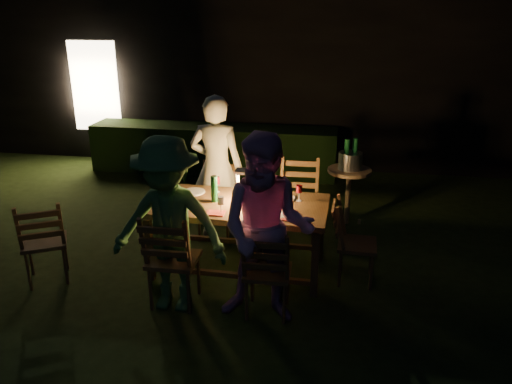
% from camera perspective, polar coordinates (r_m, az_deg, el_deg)
% --- Properties ---
extents(garden_envelope, '(40.00, 40.00, 3.20)m').
position_cam_1_polar(garden_envelope, '(10.66, 0.87, 14.32)').
color(garden_envelope, black).
rests_on(garden_envelope, ground).
extents(dining_table, '(1.89, 0.97, 0.78)m').
position_cam_1_polar(dining_table, '(5.23, -2.09, -2.05)').
color(dining_table, '#55361C').
rests_on(dining_table, ground).
extents(chair_near_left, '(0.45, 0.49, 1.01)m').
position_cam_1_polar(chair_near_left, '(4.86, -9.35, -9.35)').
color(chair_near_left, '#55361C').
rests_on(chair_near_left, ground).
extents(chair_near_right, '(0.43, 0.46, 0.94)m').
position_cam_1_polar(chair_near_right, '(4.66, 1.30, -10.75)').
color(chair_near_right, '#55361C').
rests_on(chair_near_right, ground).
extents(chair_far_left, '(0.43, 0.46, 0.96)m').
position_cam_1_polar(chair_far_left, '(6.18, -4.50, -2.60)').
color(chair_far_left, '#55361C').
rests_on(chair_far_left, ground).
extents(chair_far_right, '(0.48, 0.51, 1.05)m').
position_cam_1_polar(chair_far_right, '(6.00, 4.75, -3.06)').
color(chair_far_right, '#55361C').
rests_on(chair_far_right, ground).
extents(chair_end, '(0.45, 0.42, 0.91)m').
position_cam_1_polar(chair_end, '(5.29, 11.18, -7.24)').
color(chair_end, '#55361C').
rests_on(chair_end, ground).
extents(chair_spare, '(0.60, 0.61, 0.96)m').
position_cam_1_polar(chair_spare, '(5.62, -22.83, -6.71)').
color(chair_spare, '#55361C').
rests_on(chair_spare, ground).
extents(person_house_side, '(0.65, 0.44, 1.76)m').
position_cam_1_polar(person_house_side, '(6.02, -4.52, 2.78)').
color(person_house_side, beige).
rests_on(person_house_side, ground).
extents(person_opp_right, '(0.86, 0.68, 1.74)m').
position_cam_1_polar(person_opp_right, '(4.34, 1.23, -4.44)').
color(person_opp_right, '#C185B5').
rests_on(person_opp_right, ground).
extents(person_opp_left, '(1.09, 0.64, 1.67)m').
position_cam_1_polar(person_opp_left, '(4.58, -9.95, -3.87)').
color(person_opp_left, '#396C36').
rests_on(person_opp_left, ground).
extents(lantern, '(0.16, 0.16, 0.35)m').
position_cam_1_polar(lantern, '(5.18, -1.46, 0.51)').
color(lantern, white).
rests_on(lantern, dining_table).
extents(plate_far_left, '(0.25, 0.25, 0.01)m').
position_cam_1_polar(plate_far_left, '(5.54, -7.13, 0.04)').
color(plate_far_left, white).
rests_on(plate_far_left, dining_table).
extents(plate_near_left, '(0.25, 0.25, 0.01)m').
position_cam_1_polar(plate_near_left, '(5.15, -8.63, -1.63)').
color(plate_near_left, white).
rests_on(plate_near_left, dining_table).
extents(plate_far_right, '(0.25, 0.25, 0.01)m').
position_cam_1_polar(plate_far_right, '(5.33, 3.16, -0.68)').
color(plate_far_right, white).
rests_on(plate_far_right, dining_table).
extents(plate_near_right, '(0.25, 0.25, 0.01)m').
position_cam_1_polar(plate_near_right, '(4.92, 2.43, -2.48)').
color(plate_near_right, white).
rests_on(plate_near_right, dining_table).
extents(wineglass_a, '(0.06, 0.06, 0.18)m').
position_cam_1_polar(wineglass_a, '(5.50, -4.50, 0.86)').
color(wineglass_a, '#59070F').
rests_on(wineglass_a, dining_table).
extents(wineglass_b, '(0.06, 0.06, 0.18)m').
position_cam_1_polar(wineglass_b, '(5.27, -10.06, -0.28)').
color(wineglass_b, '#59070F').
rests_on(wineglass_b, dining_table).
extents(wineglass_c, '(0.06, 0.06, 0.18)m').
position_cam_1_polar(wineglass_c, '(4.86, 0.59, -1.75)').
color(wineglass_c, '#59070F').
rests_on(wineglass_c, dining_table).
extents(wineglass_d, '(0.06, 0.06, 0.18)m').
position_cam_1_polar(wineglass_d, '(5.24, 4.95, -0.14)').
color(wineglass_d, '#59070F').
rests_on(wineglass_d, dining_table).
extents(wineglass_e, '(0.06, 0.06, 0.18)m').
position_cam_1_polar(wineglass_e, '(4.92, -4.04, -1.49)').
color(wineglass_e, silver).
rests_on(wineglass_e, dining_table).
extents(bottle_table, '(0.07, 0.07, 0.28)m').
position_cam_1_polar(bottle_table, '(5.21, -4.80, 0.36)').
color(bottle_table, '#0F471E').
rests_on(bottle_table, dining_table).
extents(napkin_left, '(0.18, 0.14, 0.01)m').
position_cam_1_polar(napkin_left, '(4.95, -4.63, -2.41)').
color(napkin_left, red).
rests_on(napkin_left, dining_table).
extents(napkin_right, '(0.18, 0.14, 0.01)m').
position_cam_1_polar(napkin_right, '(4.84, 3.46, -2.94)').
color(napkin_right, red).
rests_on(napkin_right, dining_table).
extents(phone, '(0.14, 0.07, 0.01)m').
position_cam_1_polar(phone, '(5.11, -9.66, -1.93)').
color(phone, black).
rests_on(phone, dining_table).
extents(side_table, '(0.56, 0.56, 0.75)m').
position_cam_1_polar(side_table, '(6.52, 10.60, 1.85)').
color(side_table, brown).
rests_on(side_table, ground).
extents(ice_bucket, '(0.30, 0.30, 0.22)m').
position_cam_1_polar(ice_bucket, '(6.46, 10.71, 3.52)').
color(ice_bucket, '#A5A8AD').
rests_on(ice_bucket, side_table).
extents(bottle_bucket_a, '(0.07, 0.07, 0.32)m').
position_cam_1_polar(bottle_bucket_a, '(6.41, 10.30, 3.87)').
color(bottle_bucket_a, '#0F471E').
rests_on(bottle_bucket_a, side_table).
extents(bottle_bucket_b, '(0.07, 0.07, 0.32)m').
position_cam_1_polar(bottle_bucket_b, '(6.48, 11.18, 4.02)').
color(bottle_bucket_b, '#0F471E').
rests_on(bottle_bucket_b, side_table).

